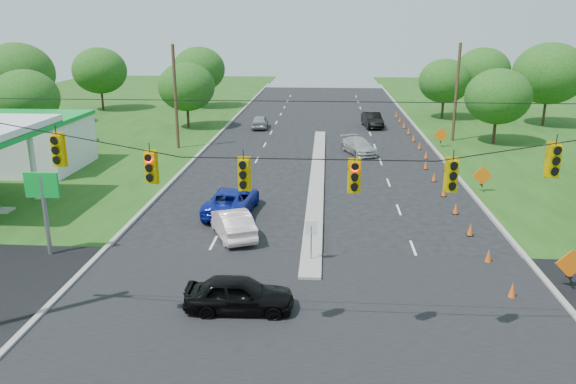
{
  "coord_description": "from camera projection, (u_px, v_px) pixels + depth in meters",
  "views": [
    {
      "loc": [
        0.59,
        -18.07,
        10.67
      ],
      "look_at": [
        -1.21,
        7.98,
        2.8
      ],
      "focal_mm": 35.0,
      "sensor_mm": 36.0,
      "label": 1
    }
  ],
  "objects": [
    {
      "name": "cone_7",
      "position": [
        426.0,
        155.0,
        45.96
      ],
      "size": [
        0.32,
        0.32,
        0.7
      ],
      "primitive_type": "cone",
      "color": "#D95518",
      "rests_on": "ground"
    },
    {
      "name": "signal_span",
      "position": [
        305.0,
        208.0,
        17.99
      ],
      "size": [
        25.6,
        0.32,
        9.0
      ],
      "color": "#422D1C",
      "rests_on": "ground"
    },
    {
      "name": "tree_4",
      "position": [
        100.0,
        71.0,
        70.46
      ],
      "size": [
        6.72,
        6.72,
        7.84
      ],
      "color": "black",
      "rests_on": "ground"
    },
    {
      "name": "cone_12",
      "position": [
        400.0,
        120.0,
        62.68
      ],
      "size": [
        0.32,
        0.32,
        0.7
      ],
      "primitive_type": "cone",
      "color": "#D95518",
      "rests_on": "ground"
    },
    {
      "name": "blue_pickup",
      "position": [
        232.0,
        200.0,
        32.72
      ],
      "size": [
        2.9,
        5.61,
        1.51
      ],
      "primitive_type": "imported",
      "rotation": [
        0.0,
        0.0,
        3.07
      ],
      "color": "#101F96",
      "rests_on": "ground"
    },
    {
      "name": "black_sedan",
      "position": [
        239.0,
        294.0,
        21.49
      ],
      "size": [
        4.24,
        1.82,
        1.43
      ],
      "primitive_type": "imported",
      "rotation": [
        0.0,
        0.0,
        1.6
      ],
      "color": "black",
      "rests_on": "ground"
    },
    {
      "name": "tree_10",
      "position": [
        549.0,
        74.0,
        59.21
      ],
      "size": [
        7.56,
        7.56,
        8.82
      ],
      "color": "black",
      "rests_on": "ground"
    },
    {
      "name": "work_sign_1",
      "position": [
        482.0,
        177.0,
        36.54
      ],
      "size": [
        1.27,
        0.58,
        1.37
      ],
      "color": "black",
      "rests_on": "ground"
    },
    {
      "name": "tree_12",
      "position": [
        445.0,
        81.0,
        64.05
      ],
      "size": [
        5.88,
        5.88,
        6.86
      ],
      "color": "black",
      "rests_on": "ground"
    },
    {
      "name": "cross_street",
      "position": [
        306.0,
        329.0,
        20.38
      ],
      "size": [
        160.0,
        14.0,
        0.02
      ],
      "primitive_type": "cube",
      "color": "black",
      "rests_on": "ground"
    },
    {
      "name": "median",
      "position": [
        317.0,
        178.0,
        40.44
      ],
      "size": [
        1.0,
        34.0,
        0.18
      ],
      "primitive_type": "cube",
      "color": "gray",
      "rests_on": "ground"
    },
    {
      "name": "white_sedan",
      "position": [
        232.0,
        223.0,
        29.13
      ],
      "size": [
        3.23,
        4.72,
        1.47
      ],
      "primitive_type": "imported",
      "rotation": [
        0.0,
        0.0,
        3.56
      ],
      "color": "white",
      "rests_on": "ground"
    },
    {
      "name": "tree_5",
      "position": [
        187.0,
        87.0,
        58.25
      ],
      "size": [
        5.88,
        5.88,
        6.86
      ],
      "color": "black",
      "rests_on": "ground"
    },
    {
      "name": "cone_4",
      "position": [
        444.0,
        191.0,
        35.97
      ],
      "size": [
        0.32,
        0.32,
        0.7
      ],
      "primitive_type": "cone",
      "color": "#D95518",
      "rests_on": "ground"
    },
    {
      "name": "cone_3",
      "position": [
        456.0,
        208.0,
        32.63
      ],
      "size": [
        0.32,
        0.32,
        0.7
      ],
      "primitive_type": "cone",
      "color": "#D95518",
      "rests_on": "ground"
    },
    {
      "name": "median_sign",
      "position": [
        311.0,
        233.0,
        25.69
      ],
      "size": [
        0.55,
        0.06,
        2.05
      ],
      "color": "gray",
      "rests_on": "ground"
    },
    {
      "name": "tree_9",
      "position": [
        498.0,
        96.0,
        50.55
      ],
      "size": [
        5.88,
        5.88,
        6.86
      ],
      "color": "black",
      "rests_on": "ground"
    },
    {
      "name": "work_sign_2",
      "position": [
        441.0,
        135.0,
        49.92
      ],
      "size": [
        1.27,
        0.58,
        1.37
      ],
      "color": "black",
      "rests_on": "ground"
    },
    {
      "name": "work_sign_0",
      "position": [
        571.0,
        265.0,
        23.17
      ],
      "size": [
        1.27,
        0.58,
        1.37
      ],
      "color": "black",
      "rests_on": "ground"
    },
    {
      "name": "cone_10",
      "position": [
        409.0,
        131.0,
        55.99
      ],
      "size": [
        0.32,
        0.32,
        0.7
      ],
      "primitive_type": "cone",
      "color": "#D95518",
      "rests_on": "ground"
    },
    {
      "name": "cone_5",
      "position": [
        434.0,
        177.0,
        39.32
      ],
      "size": [
        0.32,
        0.32,
        0.7
      ],
      "primitive_type": "cone",
      "color": "#D95518",
      "rests_on": "ground"
    },
    {
      "name": "tree_11",
      "position": [
        483.0,
        71.0,
        70.16
      ],
      "size": [
        6.72,
        6.72,
        7.84
      ],
      "color": "black",
      "rests_on": "ground"
    },
    {
      "name": "tree_3",
      "position": [
        18.0,
        74.0,
        59.08
      ],
      "size": [
        7.56,
        7.56,
        8.82
      ],
      "color": "black",
      "rests_on": "ground"
    },
    {
      "name": "dark_car_receding",
      "position": [
        372.0,
        120.0,
        59.86
      ],
      "size": [
        2.21,
        4.99,
        1.59
      ],
      "primitive_type": "imported",
      "rotation": [
        0.0,
        0.0,
        0.11
      ],
      "color": "black",
      "rests_on": "ground"
    },
    {
      "name": "cone_6",
      "position": [
        426.0,
        165.0,
        42.66
      ],
      "size": [
        0.32,
        0.32,
        0.7
      ],
      "primitive_type": "cone",
      "color": "#D95518",
      "rests_on": "ground"
    },
    {
      "name": "curb_left",
      "position": [
        205.0,
        149.0,
        49.7
      ],
      "size": [
        0.25,
        110.0,
        0.16
      ],
      "primitive_type": "cube",
      "color": "gray",
      "rests_on": "ground"
    },
    {
      "name": "tree_2",
      "position": [
        25.0,
        98.0,
        49.49
      ],
      "size": [
        5.88,
        5.88,
        6.86
      ],
      "color": "black",
      "rests_on": "ground"
    },
    {
      "name": "utility_pole_far_left",
      "position": [
        176.0,
        98.0,
        48.56
      ],
      "size": [
        0.28,
        0.28,
        9.0
      ],
      "primitive_type": "cylinder",
      "color": "#422D1C",
      "rests_on": "ground"
    },
    {
      "name": "cone_8",
      "position": [
        419.0,
        146.0,
        49.31
      ],
      "size": [
        0.32,
        0.32,
        0.7
      ],
      "primitive_type": "cone",
      "color": "#D95518",
      "rests_on": "ground"
    },
    {
      "name": "cone_2",
      "position": [
        470.0,
        229.0,
        29.29
      ],
      "size": [
        0.32,
        0.32,
        0.7
      ],
      "primitive_type": "cone",
      "color": "#D95518",
      "rests_on": "ground"
    },
    {
      "name": "cone_1",
      "position": [
        489.0,
        256.0,
        25.94
      ],
      "size": [
        0.32,
        0.32,
        0.7
      ],
      "primitive_type": "cone",
      "color": "#D95518",
      "rests_on": "ground"
    },
    {
      "name": "cone_11",
      "position": [
        404.0,
        125.0,
        59.34
      ],
      "size": [
        0.32,
        0.32,
        0.7
      ],
      "primitive_type": "cone",
      "color": "#D95518",
      "rests_on": "ground"
    },
    {
      "name": "cone_9",
      "position": [
        414.0,
        138.0,
        52.65
      ],
      "size": [
        0.32,
        0.32,
        0.7
      ],
      "primitive_type": "cone",
      "color": "#D95518",
      "rests_on": "ground"
    },
    {
      "name": "silver_car_far",
      "position": [
        359.0,
        146.0,
        47.67
      ],
      "size": [
        3.31,
        4.97,
        1.34
      ],
      "primitive_type": "imported",
      "rotation": [
        0.0,
        0.0,
        0.34
      ],
      "color": "#A4A5A6",
      "rests_on": "ground"
    },
    {
      "name": "silver_car_oncoming",
      "position": [
        260.0,
        122.0,
        59.24
      ],
      "size": [
        1.83,
        4.15,
        1.39
      ],
      "primitive_type": "imported",
      "rotation": [
        0.0,
        0.0,
        3.19
      ],
      "color": "gray",
      "rests_on": "ground"
    },
    {
      "name": "cone_13",
      "position": [
        396.0,
        115.0,
        66.02
      ],
      "size": [
        0.32,
        0.32,
        0.7
      ],
      "primitive_type": "cone",
      "color": "#D95518",
      "rests_on": "ground"
    },
    {
      "name": "tree_6",
      "position": [
        199.0,
        69.0,
        72.54
      ],
      "size": [
        6.72,
        6.72,
        7.84
      ],
      "color": "black",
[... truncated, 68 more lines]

